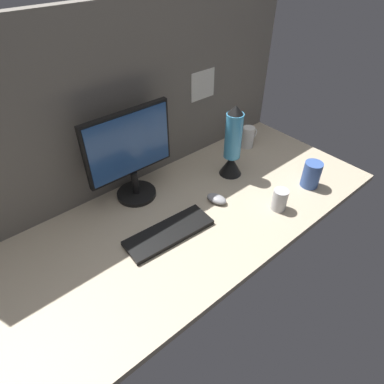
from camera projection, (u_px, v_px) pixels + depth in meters
The scene contains 9 objects.
ground_plane at pixel (186, 216), 145.31cm from camera, with size 180.00×80.00×3.00cm, color tan.
cubicle_wall_back at pixel (129, 101), 141.42cm from camera, with size 180.00×5.50×78.58cm.
monitor at pixel (130, 153), 139.73cm from camera, with size 40.21×18.00×41.92cm.
keyboard at pixel (169, 233), 134.07cm from camera, with size 37.00×13.00×2.00cm, color black.
mouse at pixel (217, 199), 149.27cm from camera, with size 5.60×9.60×3.40cm, color #99999E.
mug_ceramic_blue at pixel (311, 174), 155.67cm from camera, with size 8.39×8.39×12.84cm.
mug_ceramic_white at pixel (248, 137), 183.48cm from camera, with size 10.56×6.63×11.97cm.
mug_steel at pixel (280, 200), 143.65cm from camera, with size 6.58×6.58×10.17cm.
lava_lamp at pixel (232, 147), 157.63cm from camera, with size 11.22×11.22×36.71cm.
Camera 1 is at (-66.14, -82.13, 99.06)cm, focal length 30.81 mm.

